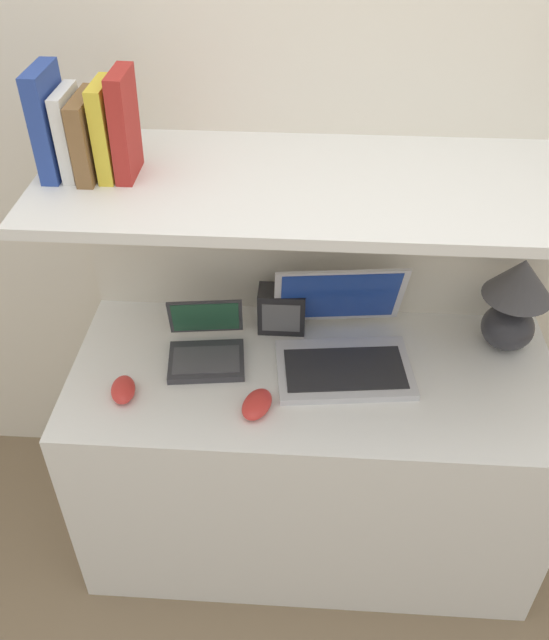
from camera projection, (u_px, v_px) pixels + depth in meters
ground_plane at (303, 607)px, 2.12m from camera, size 12.00×12.00×0.00m
wall_back at (322, 160)px, 1.88m from camera, size 6.00×0.05×2.40m
desk at (309, 458)px, 2.12m from camera, size 1.36×0.59×0.73m
back_riser at (314, 328)px, 2.20m from camera, size 1.36×0.04×1.26m
shelf at (322, 185)px, 1.60m from camera, size 1.36×0.53×0.03m
table_lamp at (516, 299)px, 1.88m from camera, size 0.19×0.19×0.30m
laptop_large at (342, 344)px, 1.91m from camera, size 0.41×0.39×0.26m
laptop_small at (206, 347)px, 1.93m from camera, size 0.24×0.24×0.16m
computer_mouse at (257, 404)px, 1.77m from camera, size 0.10×0.13×0.04m
second_mouse at (123, 390)px, 1.81m from camera, size 0.08×0.11×0.04m
router_box at (282, 309)px, 2.01m from camera, size 0.14×0.09×0.14m
book_blue at (49, 122)px, 1.55m from camera, size 0.04×0.15×0.25m
book_white at (70, 133)px, 1.56m from camera, size 0.03×0.13×0.20m
book_brown at (88, 136)px, 1.56m from camera, size 0.04×0.17×0.19m
book_yellow at (106, 130)px, 1.55m from camera, size 0.04×0.13×0.22m
book_red at (125, 125)px, 1.54m from camera, size 0.04×0.13×0.25m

